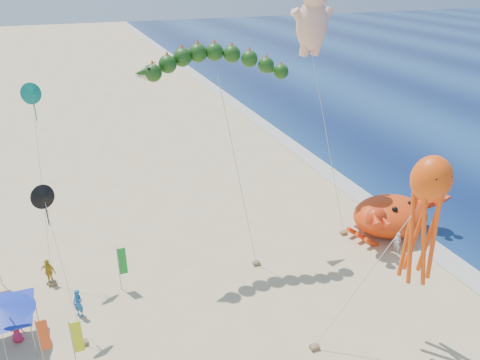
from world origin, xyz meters
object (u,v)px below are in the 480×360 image
Objects in this scene: crab_inflatable at (391,215)px; octopus_kite at (425,210)px; dragon_kite at (215,68)px; cherub_kite at (313,16)px.

octopus_kite reaches higher than crab_inflatable.
dragon_kite is (-13.10, 2.79, 11.65)m from crab_inflatable.
crab_inflatable is 0.44× the size of cherub_kite.
dragon_kite reaches higher than octopus_kite.
dragon_kite is at bearing 118.94° from octopus_kite.
dragon_kite is 0.79× the size of cherub_kite.
crab_inflatable is 13.12m from octopus_kite.
octopus_kite is (6.83, -12.35, -5.20)m from dragon_kite.
cherub_kite is at bearing 120.33° from crab_inflatable.
cherub_kite is 18.29m from octopus_kite.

